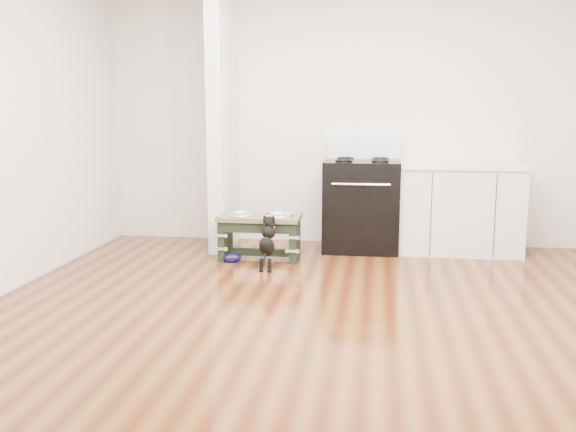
% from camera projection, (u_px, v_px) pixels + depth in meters
% --- Properties ---
extents(ground, '(5.00, 5.00, 0.00)m').
position_uv_depth(ground, '(317.00, 314.00, 4.58)').
color(ground, '#481E0D').
rests_on(ground, ground).
extents(room_shell, '(5.00, 5.00, 5.00)m').
position_uv_depth(room_shell, '(318.00, 83.00, 4.31)').
color(room_shell, silver).
rests_on(room_shell, ground).
extents(partition_wall, '(0.15, 0.80, 2.70)m').
position_uv_depth(partition_wall, '(223.00, 117.00, 6.56)').
color(partition_wall, silver).
rests_on(partition_wall, ground).
extents(oven_range, '(0.76, 0.69, 1.14)m').
position_uv_depth(oven_range, '(361.00, 204.00, 6.57)').
color(oven_range, black).
rests_on(oven_range, ground).
extents(cabinet_run, '(1.24, 0.64, 0.91)m').
position_uv_depth(cabinet_run, '(459.00, 208.00, 6.46)').
color(cabinet_run, silver).
rests_on(cabinet_run, ground).
extents(dog_feeder, '(0.78, 0.42, 0.45)m').
position_uv_depth(dog_feeder, '(260.00, 228.00, 6.18)').
color(dog_feeder, black).
rests_on(dog_feeder, ground).
extents(puppy, '(0.14, 0.40, 0.48)m').
position_uv_depth(puppy, '(268.00, 241.00, 5.82)').
color(puppy, black).
rests_on(puppy, ground).
extents(floor_bowl, '(0.23, 0.23, 0.06)m').
position_uv_depth(floor_bowl, '(232.00, 258.00, 6.13)').
color(floor_bowl, '#0E0F62').
rests_on(floor_bowl, ground).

